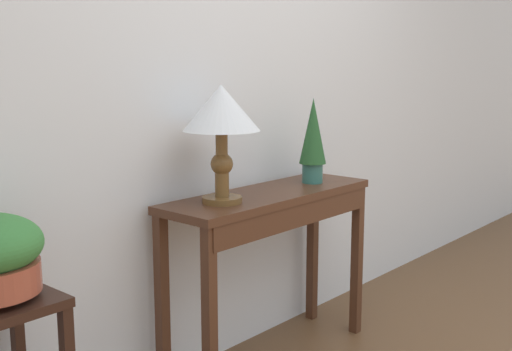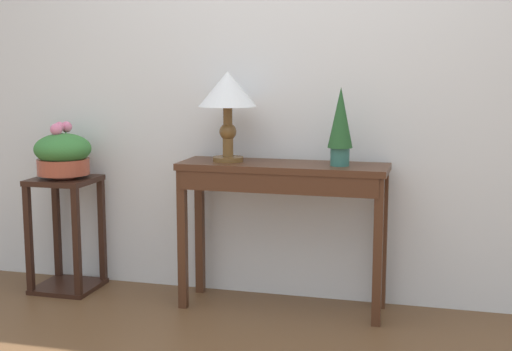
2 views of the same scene
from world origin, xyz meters
The scene contains 6 objects.
back_wall_with_art centered at (0.00, 1.52, 1.40)m, with size 9.00×0.10×2.80m.
console_table centered at (0.01, 1.24, 0.66)m, with size 1.10×0.34×0.80m.
table_lamp centered at (-0.29, 1.26, 1.15)m, with size 0.31×0.31×0.48m.
potted_plant_on_console centered at (0.31, 1.25, 1.01)m, with size 0.13×0.13×0.40m.
pedestal_stand_left centered at (-1.28, 1.26, 0.33)m, with size 0.35×0.35×0.67m.
planter_bowl_wide centered at (-1.28, 1.26, 0.80)m, with size 0.32×0.32×0.32m.
Camera 2 is at (0.83, -2.33, 1.31)m, focal length 49.60 mm.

